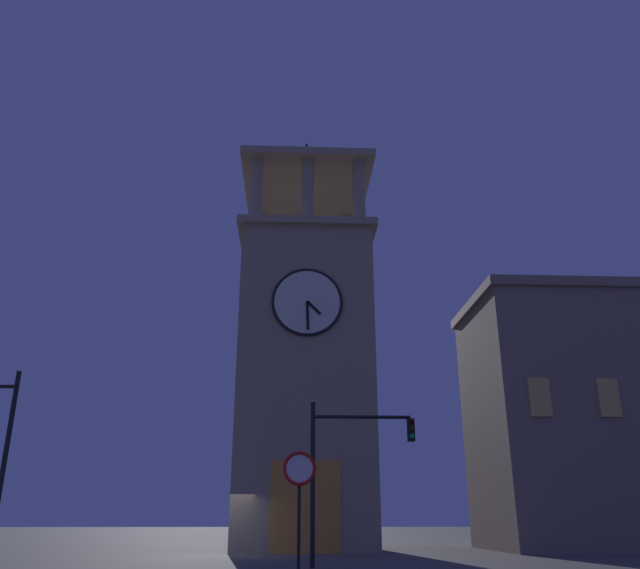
# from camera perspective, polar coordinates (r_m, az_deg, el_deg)

# --- Properties ---
(ground_plane) EXTENTS (200.00, 200.00, 0.00)m
(ground_plane) POSITION_cam_1_polar(r_m,az_deg,el_deg) (29.43, -8.78, -22.84)
(ground_plane) COLOR #56544F
(clocktower) EXTENTS (7.45, 8.61, 23.57)m
(clocktower) POSITION_cam_1_polar(r_m,az_deg,el_deg) (35.21, -1.38, -8.35)
(clocktower) COLOR gray
(clocktower) RESTS_ON ground_plane
(traffic_signal_mid) EXTENTS (3.51, 0.41, 5.18)m
(traffic_signal_mid) POSITION_cam_1_polar(r_m,az_deg,el_deg) (21.92, 2.53, -15.01)
(traffic_signal_mid) COLOR black
(traffic_signal_mid) RESTS_ON ground_plane
(no_horn_sign) EXTENTS (0.78, 0.14, 2.94)m
(no_horn_sign) POSITION_cam_1_polar(r_m,az_deg,el_deg) (15.38, -1.86, -17.03)
(no_horn_sign) COLOR black
(no_horn_sign) RESTS_ON ground_plane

